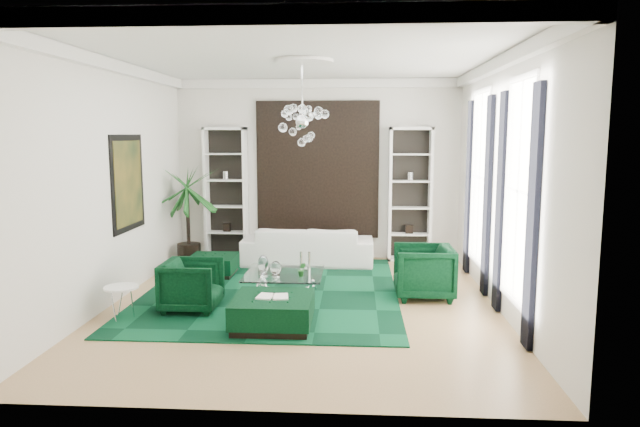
# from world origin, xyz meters

# --- Properties ---
(floor) EXTENTS (6.00, 7.00, 0.02)m
(floor) POSITION_xyz_m (0.00, 0.00, -0.01)
(floor) COLOR tan
(floor) RESTS_ON ground
(ceiling) EXTENTS (6.00, 7.00, 0.02)m
(ceiling) POSITION_xyz_m (0.00, 0.00, 3.81)
(ceiling) COLOR white
(ceiling) RESTS_ON ground
(wall_back) EXTENTS (6.00, 0.02, 3.80)m
(wall_back) POSITION_xyz_m (0.00, 3.51, 1.90)
(wall_back) COLOR silver
(wall_back) RESTS_ON ground
(wall_front) EXTENTS (6.00, 0.02, 3.80)m
(wall_front) POSITION_xyz_m (0.00, -3.51, 1.90)
(wall_front) COLOR silver
(wall_front) RESTS_ON ground
(wall_left) EXTENTS (0.02, 7.00, 3.80)m
(wall_left) POSITION_xyz_m (-3.01, 0.00, 1.90)
(wall_left) COLOR silver
(wall_left) RESTS_ON ground
(wall_right) EXTENTS (0.02, 7.00, 3.80)m
(wall_right) POSITION_xyz_m (3.01, 0.00, 1.90)
(wall_right) COLOR silver
(wall_right) RESTS_ON ground
(crown_molding) EXTENTS (6.00, 7.00, 0.18)m
(crown_molding) POSITION_xyz_m (0.00, 0.00, 3.70)
(crown_molding) COLOR white
(crown_molding) RESTS_ON ceiling
(ceiling_medallion) EXTENTS (0.90, 0.90, 0.05)m
(ceiling_medallion) POSITION_xyz_m (0.00, 0.30, 3.77)
(ceiling_medallion) COLOR white
(ceiling_medallion) RESTS_ON ceiling
(tapestry) EXTENTS (2.50, 0.06, 2.80)m
(tapestry) POSITION_xyz_m (0.00, 3.46, 1.90)
(tapestry) COLOR black
(tapestry) RESTS_ON wall_back
(shelving_left) EXTENTS (0.90, 0.38, 2.80)m
(shelving_left) POSITION_xyz_m (-1.95, 3.31, 1.40)
(shelving_left) COLOR white
(shelving_left) RESTS_ON floor
(shelving_right) EXTENTS (0.90, 0.38, 2.80)m
(shelving_right) POSITION_xyz_m (1.95, 3.31, 1.40)
(shelving_right) COLOR white
(shelving_right) RESTS_ON floor
(painting) EXTENTS (0.04, 1.30, 1.60)m
(painting) POSITION_xyz_m (-2.97, 0.60, 1.85)
(painting) COLOR black
(painting) RESTS_ON wall_left
(window_near) EXTENTS (0.03, 1.10, 2.90)m
(window_near) POSITION_xyz_m (2.99, -0.90, 1.90)
(window_near) COLOR white
(window_near) RESTS_ON wall_right
(curtain_near_a) EXTENTS (0.07, 0.30, 3.25)m
(curtain_near_a) POSITION_xyz_m (2.96, -1.68, 1.65)
(curtain_near_a) COLOR black
(curtain_near_a) RESTS_ON floor
(curtain_near_b) EXTENTS (0.07, 0.30, 3.25)m
(curtain_near_b) POSITION_xyz_m (2.96, -0.12, 1.65)
(curtain_near_b) COLOR black
(curtain_near_b) RESTS_ON floor
(window_far) EXTENTS (0.03, 1.10, 2.90)m
(window_far) POSITION_xyz_m (2.99, 1.50, 1.90)
(window_far) COLOR white
(window_far) RESTS_ON wall_right
(curtain_far_a) EXTENTS (0.07, 0.30, 3.25)m
(curtain_far_a) POSITION_xyz_m (2.96, 0.72, 1.65)
(curtain_far_a) COLOR black
(curtain_far_a) RESTS_ON floor
(curtain_far_b) EXTENTS (0.07, 0.30, 3.25)m
(curtain_far_b) POSITION_xyz_m (2.96, 2.28, 1.65)
(curtain_far_b) COLOR black
(curtain_far_b) RESTS_ON floor
(rug) EXTENTS (4.20, 5.00, 0.02)m
(rug) POSITION_xyz_m (-0.59, 0.74, 0.01)
(rug) COLOR black
(rug) RESTS_ON floor
(sofa) EXTENTS (2.65, 1.03, 0.77)m
(sofa) POSITION_xyz_m (-0.16, 2.79, 0.39)
(sofa) COLOR silver
(sofa) RESTS_ON floor
(armchair_left) EXTENTS (0.85, 0.83, 0.78)m
(armchair_left) POSITION_xyz_m (-1.66, -0.39, 0.39)
(armchair_left) COLOR black
(armchair_left) RESTS_ON floor
(armchair_right) EXTENTS (0.95, 0.92, 0.87)m
(armchair_right) POSITION_xyz_m (1.93, 0.51, 0.43)
(armchair_right) COLOR black
(armchair_right) RESTS_ON floor
(coffee_table) EXTENTS (1.24, 1.24, 0.43)m
(coffee_table) POSITION_xyz_m (-0.34, 0.33, 0.21)
(coffee_table) COLOR white
(coffee_table) RESTS_ON floor
(ottoman_side) EXTENTS (0.85, 0.85, 0.38)m
(ottoman_side) POSITION_xyz_m (-1.87, 1.75, 0.19)
(ottoman_side) COLOR black
(ottoman_side) RESTS_ON floor
(ottoman_front) EXTENTS (1.08, 1.08, 0.43)m
(ottoman_front) POSITION_xyz_m (-0.32, -1.10, 0.22)
(ottoman_front) COLOR black
(ottoman_front) RESTS_ON floor
(book) EXTENTS (0.44, 0.29, 0.03)m
(book) POSITION_xyz_m (-0.32, -1.10, 0.45)
(book) COLOR white
(book) RESTS_ON ottoman_front
(side_table) EXTENTS (0.49, 0.49, 0.47)m
(side_table) POSITION_xyz_m (-2.55, -0.87, 0.24)
(side_table) COLOR white
(side_table) RESTS_ON floor
(palm) EXTENTS (1.61, 1.61, 2.58)m
(palm) POSITION_xyz_m (-2.60, 2.65, 1.29)
(palm) COLOR #184E1A
(palm) RESTS_ON floor
(chandelier) EXTENTS (0.87, 0.87, 0.78)m
(chandelier) POSITION_xyz_m (-0.05, 0.47, 2.85)
(chandelier) COLOR white
(chandelier) RESTS_ON ceiling
(table_plant) EXTENTS (0.13, 0.10, 0.23)m
(table_plant) POSITION_xyz_m (-0.03, 0.08, 0.54)
(table_plant) COLOR #184E1A
(table_plant) RESTS_ON coffee_table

